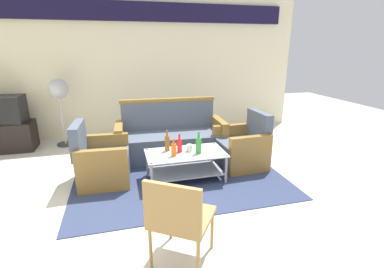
{
  "coord_description": "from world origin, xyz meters",
  "views": [
    {
      "loc": [
        -0.66,
        -3.0,
        1.83
      ],
      "look_at": [
        0.31,
        0.64,
        0.65
      ],
      "focal_mm": 26.34,
      "sensor_mm": 36.0,
      "label": 1
    }
  ],
  "objects_px": {
    "cup": "(189,148)",
    "wicker_chair": "(178,216)",
    "bottle_red": "(180,145)",
    "bottle_brown": "(167,143)",
    "couch": "(171,139)",
    "armchair_left": "(102,162)",
    "bottle_orange": "(174,149)",
    "tv_stand": "(11,136)",
    "armchair_right": "(242,148)",
    "bottle_green": "(199,145)",
    "pedestal_fan": "(59,93)",
    "television": "(5,109)",
    "coffee_table": "(186,162)"
  },
  "relations": [
    {
      "from": "cup",
      "to": "wicker_chair",
      "type": "distance_m",
      "value": 1.71
    },
    {
      "from": "bottle_red",
      "to": "bottle_brown",
      "type": "distance_m",
      "value": 0.19
    },
    {
      "from": "couch",
      "to": "bottle_red",
      "type": "distance_m",
      "value": 0.9
    },
    {
      "from": "armchair_left",
      "to": "bottle_orange",
      "type": "bearing_deg",
      "value": 74.38
    },
    {
      "from": "tv_stand",
      "to": "armchair_right",
      "type": "bearing_deg",
      "value": -24.43
    },
    {
      "from": "bottle_brown",
      "to": "wicker_chair",
      "type": "height_order",
      "value": "wicker_chair"
    },
    {
      "from": "bottle_green",
      "to": "bottle_brown",
      "type": "xyz_separation_m",
      "value": [
        -0.4,
        0.21,
        -0.0
      ]
    },
    {
      "from": "wicker_chair",
      "to": "pedestal_fan",
      "type": "bearing_deg",
      "value": 145.78
    },
    {
      "from": "bottle_orange",
      "to": "bottle_brown",
      "type": "height_order",
      "value": "bottle_brown"
    },
    {
      "from": "armchair_right",
      "to": "bottle_orange",
      "type": "relative_size",
      "value": 3.5
    },
    {
      "from": "bottle_green",
      "to": "television",
      "type": "bearing_deg",
      "value": 145.3
    },
    {
      "from": "armchair_left",
      "to": "cup",
      "type": "bearing_deg",
      "value": 83.08
    },
    {
      "from": "bottle_orange",
      "to": "wicker_chair",
      "type": "distance_m",
      "value": 1.54
    },
    {
      "from": "television",
      "to": "bottle_green",
      "type": "bearing_deg",
      "value": 149.39
    },
    {
      "from": "bottle_green",
      "to": "bottle_orange",
      "type": "bearing_deg",
      "value": -178.68
    },
    {
      "from": "coffee_table",
      "to": "bottle_green",
      "type": "relative_size",
      "value": 3.55
    },
    {
      "from": "couch",
      "to": "armchair_right",
      "type": "height_order",
      "value": "couch"
    },
    {
      "from": "armchair_right",
      "to": "couch",
      "type": "bearing_deg",
      "value": 54.8
    },
    {
      "from": "armchair_right",
      "to": "bottle_red",
      "type": "relative_size",
      "value": 3.2
    },
    {
      "from": "bottle_green",
      "to": "couch",
      "type": "bearing_deg",
      "value": 101.66
    },
    {
      "from": "couch",
      "to": "bottle_green",
      "type": "bearing_deg",
      "value": 103.89
    },
    {
      "from": "armchair_left",
      "to": "pedestal_fan",
      "type": "relative_size",
      "value": 0.67
    },
    {
      "from": "bottle_orange",
      "to": "coffee_table",
      "type": "bearing_deg",
      "value": 22.92
    },
    {
      "from": "armchair_right",
      "to": "coffee_table",
      "type": "bearing_deg",
      "value": 102.65
    },
    {
      "from": "cup",
      "to": "wicker_chair",
      "type": "bearing_deg",
      "value": -107.32
    },
    {
      "from": "bottle_red",
      "to": "cup",
      "type": "distance_m",
      "value": 0.15
    },
    {
      "from": "bottle_brown",
      "to": "wicker_chair",
      "type": "xyz_separation_m",
      "value": [
        -0.21,
        -1.74,
        -0.03
      ]
    },
    {
      "from": "couch",
      "to": "coffee_table",
      "type": "bearing_deg",
      "value": 94.46
    },
    {
      "from": "tv_stand",
      "to": "wicker_chair",
      "type": "relative_size",
      "value": 0.95
    },
    {
      "from": "couch",
      "to": "tv_stand",
      "type": "distance_m",
      "value": 2.96
    },
    {
      "from": "couch",
      "to": "television",
      "type": "height_order",
      "value": "television"
    },
    {
      "from": "armchair_right",
      "to": "television",
      "type": "xyz_separation_m",
      "value": [
        -3.78,
        1.72,
        0.47
      ]
    },
    {
      "from": "bottle_orange",
      "to": "bottle_brown",
      "type": "relative_size",
      "value": 0.8
    },
    {
      "from": "armchair_right",
      "to": "bottle_green",
      "type": "height_order",
      "value": "armchair_right"
    },
    {
      "from": "bottle_brown",
      "to": "television",
      "type": "height_order",
      "value": "television"
    },
    {
      "from": "armchair_right",
      "to": "cup",
      "type": "relative_size",
      "value": 8.5
    },
    {
      "from": "television",
      "to": "couch",
      "type": "bearing_deg",
      "value": 163.04
    },
    {
      "from": "couch",
      "to": "wicker_chair",
      "type": "xyz_separation_m",
      "value": [
        -0.41,
        -2.52,
        0.18
      ]
    },
    {
      "from": "couch",
      "to": "bottle_red",
      "type": "relative_size",
      "value": 6.88
    },
    {
      "from": "armchair_right",
      "to": "bottle_red",
      "type": "height_order",
      "value": "armchair_right"
    },
    {
      "from": "armchair_left",
      "to": "couch",
      "type": "bearing_deg",
      "value": 124.6
    },
    {
      "from": "pedestal_fan",
      "to": "tv_stand",
      "type": "bearing_deg",
      "value": -176.82
    },
    {
      "from": "tv_stand",
      "to": "bottle_red",
      "type": "bearing_deg",
      "value": -35.41
    },
    {
      "from": "armchair_left",
      "to": "coffee_table",
      "type": "distance_m",
      "value": 1.16
    },
    {
      "from": "cup",
      "to": "tv_stand",
      "type": "distance_m",
      "value": 3.47
    },
    {
      "from": "pedestal_fan",
      "to": "coffee_table",
      "type": "bearing_deg",
      "value": -46.97
    },
    {
      "from": "couch",
      "to": "tv_stand",
      "type": "bearing_deg",
      "value": -18.77
    },
    {
      "from": "armchair_right",
      "to": "television",
      "type": "bearing_deg",
      "value": 63.13
    },
    {
      "from": "coffee_table",
      "to": "bottle_brown",
      "type": "xyz_separation_m",
      "value": [
        -0.23,
        0.14,
        0.25
      ]
    },
    {
      "from": "tv_stand",
      "to": "bottle_brown",
      "type": "bearing_deg",
      "value": -35.61
    }
  ]
}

